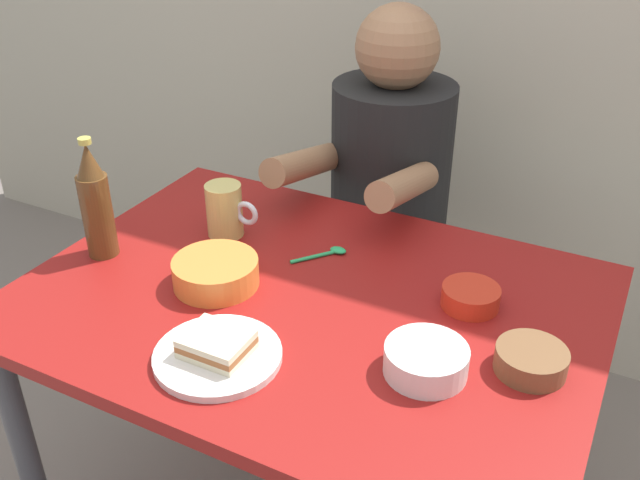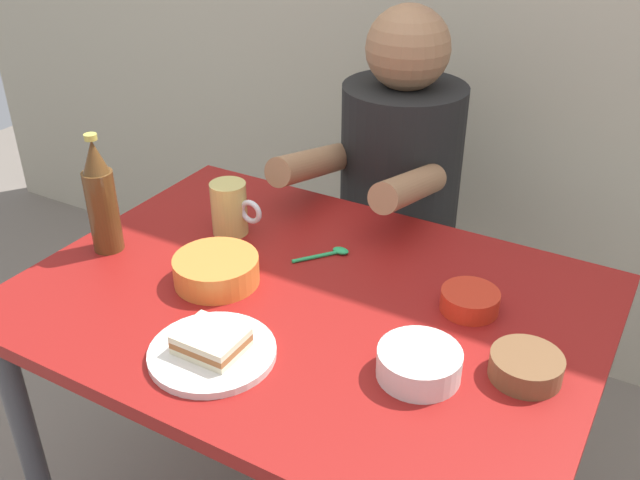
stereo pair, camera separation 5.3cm
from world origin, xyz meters
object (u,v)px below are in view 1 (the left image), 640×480
Objects in this scene: stool at (384,290)px; dining_table at (309,335)px; beer_mug at (225,210)px; rice_bowl_white at (426,359)px; person_seated at (390,161)px; beer_bottle at (96,204)px; plate_orange at (218,356)px; sandwich at (217,344)px.

dining_table is at bearing -82.23° from stool.
beer_mug reaches higher than rice_bowl_white.
person_seated reaches higher than rice_bowl_white.
rice_bowl_white is (0.74, -0.05, -0.09)m from beer_bottle.
beer_bottle is at bearing -173.00° from dining_table.
plate_orange is at bearing -87.46° from person_seated.
beer_mug is (-0.19, -0.50, 0.45)m from stool.
stool is 0.97m from sandwich.
stool is at bearing 69.13° from beer_mug.
rice_bowl_white reaches higher than dining_table.
beer_mug is at bearing -110.87° from stool.
sandwich is (-0.05, -0.24, 0.13)m from dining_table.
plate_orange is 2.00× the size of sandwich.
dining_table is at bearing 158.92° from rice_bowl_white.
plate_orange is at bearing -101.47° from dining_table.
plate_orange reaches higher than stool.
dining_table is at bearing 78.53° from plate_orange.
beer_mug is (-0.23, 0.37, 0.03)m from sandwich.
person_seated reaches higher than beer_mug.
beer_mug is (-0.19, -0.49, 0.03)m from person_seated.
beer_mug is (-0.23, 0.37, 0.05)m from plate_orange.
person_seated is 0.86m from plate_orange.
rice_bowl_white is (0.55, -0.24, -0.03)m from beer_mug.
beer_mug is at bearing -111.31° from person_seated.
rice_bowl_white reaches higher than stool.
sandwich is at bearing -158.28° from rice_bowl_white.
person_seated is 5.71× the size of beer_mug.
dining_table is at bearing 78.53° from sandwich.
sandwich is 0.79× the size of rice_bowl_white.
beer_bottle is (-0.19, -0.19, 0.06)m from beer_mug.
person_seated is 0.86m from sandwich.
dining_table is 1.53× the size of person_seated.
person_seated is (-0.00, -0.01, 0.42)m from stool.
beer_bottle is (-0.46, -0.06, 0.21)m from dining_table.
rice_bowl_white is (0.36, -0.74, 0.42)m from stool.
plate_orange is (0.04, -0.87, 0.40)m from stool.
rice_bowl_white is at bearing -23.35° from beer_mug.
person_seated is 3.27× the size of plate_orange.
stool is 0.95m from plate_orange.
rice_bowl_white is at bearing 21.72° from sandwich.
person_seated is 0.81m from rice_bowl_white.
dining_table is 0.32m from rice_bowl_white.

